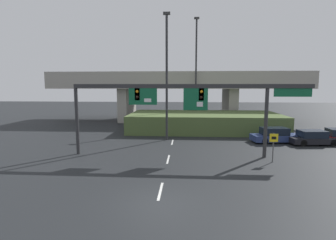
{
  "coord_description": "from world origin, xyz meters",
  "views": [
    {
      "loc": [
        1.32,
        -11.98,
        5.57
      ],
      "look_at": [
        0.0,
        7.29,
        3.06
      ],
      "focal_mm": 28.0,
      "sensor_mm": 36.0,
      "label": 1
    }
  ],
  "objects": [
    {
      "name": "ground_plane",
      "position": [
        0.0,
        0.0,
        0.0
      ],
      "size": [
        160.0,
        160.0,
        0.0
      ],
      "primitive_type": "plane",
      "color": "black"
    },
    {
      "name": "lane_markings",
      "position": [
        0.0,
        13.64,
        0.0
      ],
      "size": [
        0.14,
        26.99,
        0.01
      ],
      "color": "silver",
      "rests_on": "ground"
    },
    {
      "name": "signal_gantry",
      "position": [
        1.21,
        8.55,
        4.72
      ],
      "size": [
        18.58,
        0.44,
        5.72
      ],
      "color": "#2D2D30",
      "rests_on": "ground"
    },
    {
      "name": "speed_limit_sign",
      "position": [
        7.72,
        7.21,
        1.43
      ],
      "size": [
        0.6,
        0.11,
        2.18
      ],
      "color": "#4C4C4C",
      "rests_on": "ground"
    },
    {
      "name": "highway_light_pole_near",
      "position": [
        2.68,
        25.07,
        7.78
      ],
      "size": [
        0.7,
        0.36,
        14.81
      ],
      "color": "#2D2D30",
      "rests_on": "ground"
    },
    {
      "name": "highway_light_pole_far",
      "position": [
        -0.64,
        14.77,
        6.76
      ],
      "size": [
        0.7,
        0.36,
        12.77
      ],
      "color": "#2D2D30",
      "rests_on": "ground"
    },
    {
      "name": "overpass_bridge",
      "position": [
        0.0,
        30.3,
        5.47
      ],
      "size": [
        38.96,
        9.6,
        7.66
      ],
      "color": "#A39E93",
      "rests_on": "ground"
    },
    {
      "name": "grass_embankment",
      "position": [
        3.66,
        21.15,
        1.08
      ],
      "size": [
        18.55,
        9.0,
        2.15
      ],
      "color": "#4C6033",
      "rests_on": "ground"
    },
    {
      "name": "parked_sedan_near_right",
      "position": [
        10.23,
        14.31,
        0.68
      ],
      "size": [
        4.96,
        2.41,
        1.48
      ],
      "rotation": [
        0.0,
        0.0,
        0.14
      ],
      "color": "navy",
      "rests_on": "ground"
    },
    {
      "name": "parked_sedan_mid_right",
      "position": [
        13.49,
        13.53,
        0.64
      ],
      "size": [
        4.67,
        2.23,
        1.37
      ],
      "rotation": [
        0.0,
        0.0,
        0.09
      ],
      "color": "black",
      "rests_on": "ground"
    }
  ]
}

